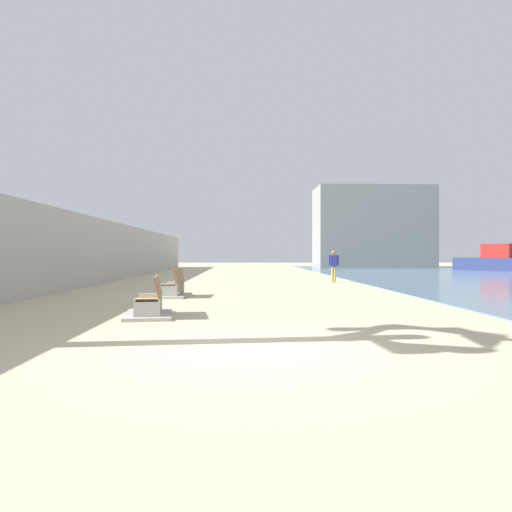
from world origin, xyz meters
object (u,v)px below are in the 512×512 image
person_walking (334,264)px  boat_far_left (492,261)px  bench_near (150,307)px  bench_far (173,290)px

person_walking → boat_far_left: bearing=45.4°
bench_near → bench_far: 5.69m
bench_near → person_walking: size_ratio=1.31×
boat_far_left → bench_near: bearing=-127.3°
bench_far → person_walking: person_walking is taller
bench_far → person_walking: size_ratio=1.27×
person_walking → boat_far_left: 24.24m
bench_near → boat_far_left: size_ratio=0.36×
bench_near → boat_far_left: (24.11, 31.65, 0.66)m
bench_near → person_walking: (7.09, 14.39, 0.75)m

